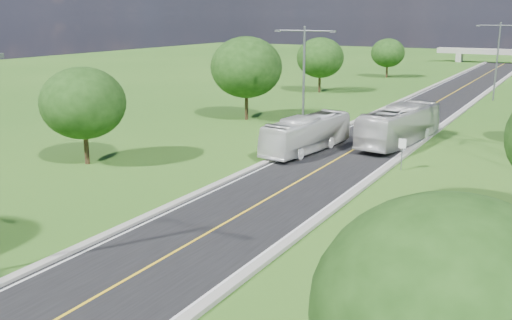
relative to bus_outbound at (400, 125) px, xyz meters
The scene contains 15 objects.
ground 14.15m from the bus_outbound, 100.85° to the left, with size 260.00×260.00×0.00m, color #275417.
road 20.04m from the bus_outbound, 97.60° to the left, with size 8.00×150.00×0.06m, color black.
curb_left 21.02m from the bus_outbound, 109.20° to the left, with size 0.50×150.00×0.22m, color gray.
curb_right 19.92m from the bus_outbound, 85.36° to the left, with size 0.50×150.00×0.22m, color gray.
speed_limit_sign 8.61m from the bus_outbound, 72.72° to the right, with size 0.55×0.09×2.40m.
overpass 93.83m from the bus_outbound, 91.61° to the left, with size 30.00×3.00×3.20m.
streetlight_mid_left 9.69m from the bus_outbound, behind, with size 5.90×0.25×10.00m.
streetlight_far_right 32.25m from the bus_outbound, 83.97° to the left, with size 5.90×0.25×10.00m.
tree_lb 26.22m from the bus_outbound, 135.68° to the right, with size 6.30×6.30×7.33m.
tree_lc 18.45m from the bus_outbound, 167.87° to the left, with size 7.56×7.56×8.79m.
tree_ld 34.19m from the bus_outbound, 125.25° to the left, with size 6.72×6.72×7.82m.
tree_le 54.62m from the bus_outbound, 108.31° to the left, with size 5.88×5.88×6.84m.
tree_ra 38.06m from the bus_outbound, 72.58° to the right, with size 6.30×6.30×7.33m.
bus_outbound is the anchor object (origin of this frame).
bus_inbound 8.64m from the bus_outbound, 132.53° to the right, with size 2.46×10.50×2.93m, color silver.
Camera 1 is at (15.89, -1.96, 11.08)m, focal length 40.00 mm.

